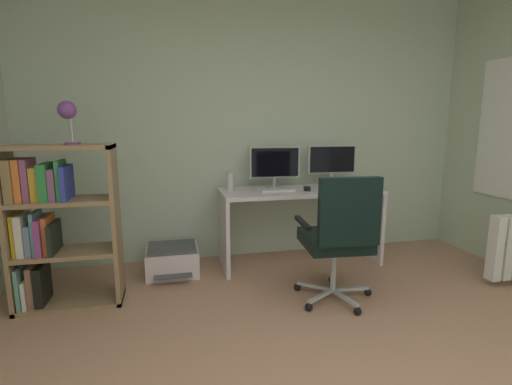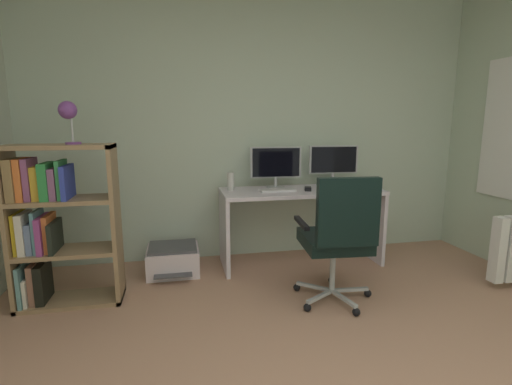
{
  "view_description": "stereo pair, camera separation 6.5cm",
  "coord_description": "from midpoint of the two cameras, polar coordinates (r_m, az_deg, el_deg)",
  "views": [
    {
      "loc": [
        -0.87,
        -1.11,
        1.38
      ],
      "look_at": [
        -0.15,
        2.04,
        0.79
      ],
      "focal_mm": 26.61,
      "sensor_mm": 36.0,
      "label": 1
    },
    {
      "loc": [
        -0.8,
        -1.12,
        1.38
      ],
      "look_at": [
        -0.15,
        2.04,
        0.79
      ],
      "focal_mm": 26.61,
      "sensor_mm": 36.0,
      "label": 2
    }
  ],
  "objects": [
    {
      "name": "wall_back",
      "position": [
        3.96,
        -0.67,
        10.11
      ],
      "size": [
        4.51,
        0.1,
        2.72
      ],
      "primitive_type": "cube",
      "color": "beige",
      "rests_on": "ground"
    },
    {
      "name": "desk",
      "position": [
        3.75,
        6.12,
        -2.41
      ],
      "size": [
        1.55,
        0.58,
        0.74
      ],
      "color": "silver",
      "rests_on": "ground"
    },
    {
      "name": "monitor_main",
      "position": [
        3.76,
        2.33,
        4.31
      ],
      "size": [
        0.51,
        0.18,
        0.41
      ],
      "color": "#B2B5B7",
      "rests_on": "desk"
    },
    {
      "name": "monitor_secondary",
      "position": [
        3.96,
        10.85,
        4.63
      ],
      "size": [
        0.51,
        0.18,
        0.41
      ],
      "color": "#B2B5B7",
      "rests_on": "desk"
    },
    {
      "name": "keyboard",
      "position": [
        3.59,
        2.59,
        0.35
      ],
      "size": [
        0.35,
        0.16,
        0.02
      ],
      "primitive_type": "cube",
      "rotation": [
        0.0,
        0.0,
        0.08
      ],
      "color": "silver",
      "rests_on": "desk"
    },
    {
      "name": "computer_mouse",
      "position": [
        3.66,
        7.18,
        0.59
      ],
      "size": [
        0.09,
        0.11,
        0.03
      ],
      "primitive_type": "cube",
      "rotation": [
        0.0,
        0.0,
        -0.29
      ],
      "color": "black",
      "rests_on": "desk"
    },
    {
      "name": "desktop_speaker",
      "position": [
        3.64,
        -4.47,
        1.66
      ],
      "size": [
        0.07,
        0.07,
        0.17
      ],
      "primitive_type": "cylinder",
      "color": "silver",
      "rests_on": "desk"
    },
    {
      "name": "office_chair",
      "position": [
        2.92,
        11.78,
        -6.13
      ],
      "size": [
        0.62,
        0.64,
        1.02
      ],
      "color": "#B7BABC",
      "rests_on": "ground"
    },
    {
      "name": "bookshelf",
      "position": [
        3.22,
        -28.89,
        -4.18
      ],
      "size": [
        0.76,
        0.32,
        1.23
      ],
      "color": "#957652",
      "rests_on": "ground"
    },
    {
      "name": "desk_lamp",
      "position": [
        3.09,
        -27.03,
        10.6
      ],
      "size": [
        0.14,
        0.13,
        0.31
      ],
      "color": "#783F8E",
      "rests_on": "bookshelf"
    },
    {
      "name": "printer",
      "position": [
        3.66,
        -12.95,
        -9.87
      ],
      "size": [
        0.47,
        0.51,
        0.26
      ],
      "color": "silver",
      "rests_on": "ground"
    }
  ]
}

